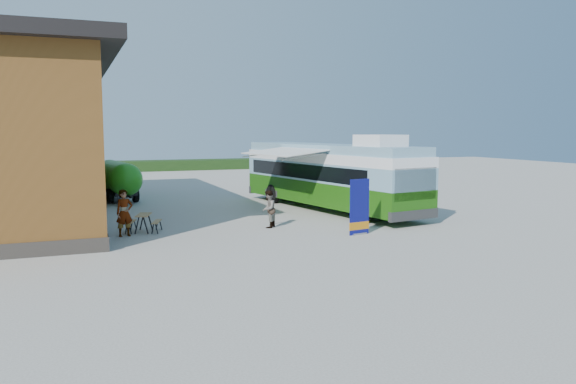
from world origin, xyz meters
name	(u,v)px	position (x,y,z in m)	size (l,w,h in m)	color
ground	(287,238)	(0.00, 0.00, 0.00)	(100.00, 100.00, 0.00)	#BCB7AD
barn	(3,141)	(-10.50, 10.00, 3.59)	(9.60, 21.20, 7.50)	brown
hedge	(228,164)	(8.00, 38.00, 0.50)	(40.00, 3.00, 1.00)	#264419
bus	(329,174)	(4.82, 6.41, 1.86)	(4.85, 12.91, 3.89)	#246510
awning	(290,156)	(2.67, 6.50, 2.82)	(3.65, 5.08, 0.55)	white
banner	(359,212)	(2.93, -0.31, 0.90)	(0.95, 0.29, 2.20)	#0C0F60
picnic_table	(144,219)	(-4.91, 3.33, 0.54)	(1.56, 1.47, 0.72)	tan
person_a	(124,213)	(-5.70, 2.67, 0.91)	(0.66, 0.44, 1.82)	#999999
person_b	(269,209)	(0.12, 2.47, 0.79)	(0.77, 0.60, 1.58)	#999999
slurry_tanker	(117,178)	(-5.04, 14.35, 1.32)	(2.41, 6.15, 2.28)	#28931A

